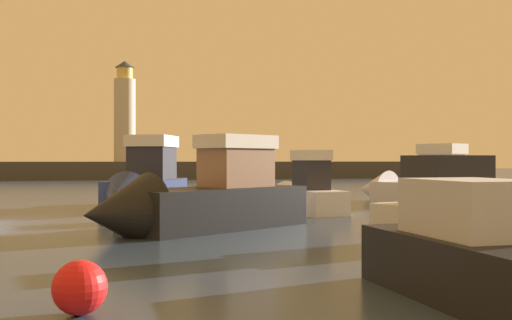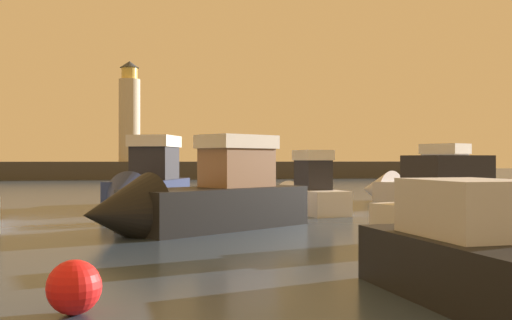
{
  "view_description": "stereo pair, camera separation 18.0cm",
  "coord_description": "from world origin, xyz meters",
  "px_view_note": "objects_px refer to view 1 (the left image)",
  "views": [
    {
      "loc": [
        -4.56,
        -2.62,
        2.29
      ],
      "look_at": [
        -0.88,
        14.91,
        2.29
      ],
      "focal_mm": 41.82,
      "sensor_mm": 36.0,
      "label": 1
    },
    {
      "loc": [
        -4.39,
        -2.66,
        2.29
      ],
      "look_at": [
        -0.88,
        14.91,
        2.29
      ],
      "focal_mm": 41.82,
      "sensor_mm": 36.0,
      "label": 2
    }
  ],
  "objects_px": {
    "lighthouse": "(125,114)",
    "motorboat_6": "(143,184)",
    "motorboat_5": "(493,213)",
    "mooring_buoy": "(80,288)",
    "motorboat_0": "(301,193)",
    "motorboat_1": "(193,201)",
    "motorboat_4": "(417,187)"
  },
  "relations": [
    {
      "from": "motorboat_5",
      "to": "motorboat_0",
      "type": "bearing_deg",
      "value": 106.01
    },
    {
      "from": "motorboat_5",
      "to": "mooring_buoy",
      "type": "xyz_separation_m",
      "value": [
        -10.97,
        -6.27,
        -0.36
      ]
    },
    {
      "from": "motorboat_5",
      "to": "motorboat_6",
      "type": "relative_size",
      "value": 0.86
    },
    {
      "from": "motorboat_0",
      "to": "motorboat_6",
      "type": "distance_m",
      "value": 7.51
    },
    {
      "from": "motorboat_6",
      "to": "motorboat_1",
      "type": "bearing_deg",
      "value": -81.28
    },
    {
      "from": "motorboat_4",
      "to": "motorboat_6",
      "type": "bearing_deg",
      "value": -177.31
    },
    {
      "from": "motorboat_6",
      "to": "mooring_buoy",
      "type": "height_order",
      "value": "motorboat_6"
    },
    {
      "from": "motorboat_4",
      "to": "motorboat_5",
      "type": "bearing_deg",
      "value": -108.62
    },
    {
      "from": "motorboat_5",
      "to": "mooring_buoy",
      "type": "relative_size",
      "value": 8.95
    },
    {
      "from": "motorboat_5",
      "to": "mooring_buoy",
      "type": "height_order",
      "value": "motorboat_5"
    },
    {
      "from": "motorboat_0",
      "to": "motorboat_5",
      "type": "height_order",
      "value": "motorboat_0"
    },
    {
      "from": "motorboat_0",
      "to": "motorboat_5",
      "type": "distance_m",
      "value": 10.43
    },
    {
      "from": "lighthouse",
      "to": "motorboat_6",
      "type": "relative_size",
      "value": 1.43
    },
    {
      "from": "motorboat_1",
      "to": "motorboat_4",
      "type": "relative_size",
      "value": 0.96
    },
    {
      "from": "motorboat_1",
      "to": "motorboat_5",
      "type": "distance_m",
      "value": 9.11
    },
    {
      "from": "motorboat_6",
      "to": "mooring_buoy",
      "type": "distance_m",
      "value": 19.49
    },
    {
      "from": "lighthouse",
      "to": "mooring_buoy",
      "type": "distance_m",
      "value": 64.57
    },
    {
      "from": "mooring_buoy",
      "to": "motorboat_1",
      "type": "bearing_deg",
      "value": 74.99
    },
    {
      "from": "motorboat_0",
      "to": "motorboat_6",
      "type": "bearing_deg",
      "value": 155.29
    },
    {
      "from": "motorboat_5",
      "to": "motorboat_1",
      "type": "bearing_deg",
      "value": 155.18
    },
    {
      "from": "motorboat_6",
      "to": "motorboat_0",
      "type": "bearing_deg",
      "value": -24.71
    },
    {
      "from": "motorboat_1",
      "to": "motorboat_4",
      "type": "height_order",
      "value": "motorboat_1"
    },
    {
      "from": "motorboat_0",
      "to": "mooring_buoy",
      "type": "bearing_deg",
      "value": -116.4
    },
    {
      "from": "mooring_buoy",
      "to": "motorboat_4",
      "type": "bearing_deg",
      "value": 52.15
    },
    {
      "from": "lighthouse",
      "to": "motorboat_0",
      "type": "height_order",
      "value": "lighthouse"
    },
    {
      "from": "motorboat_0",
      "to": "motorboat_4",
      "type": "distance_m",
      "value": 8.45
    },
    {
      "from": "motorboat_1",
      "to": "mooring_buoy",
      "type": "xyz_separation_m",
      "value": [
        -2.71,
        -10.09,
        -0.56
      ]
    },
    {
      "from": "lighthouse",
      "to": "motorboat_0",
      "type": "bearing_deg",
      "value": -80.37
    },
    {
      "from": "lighthouse",
      "to": "motorboat_0",
      "type": "distance_m",
      "value": 49.03
    },
    {
      "from": "lighthouse",
      "to": "motorboat_6",
      "type": "distance_m",
      "value": 45.22
    },
    {
      "from": "lighthouse",
      "to": "motorboat_6",
      "type": "bearing_deg",
      "value": -88.34
    },
    {
      "from": "lighthouse",
      "to": "motorboat_5",
      "type": "distance_m",
      "value": 59.33
    }
  ]
}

